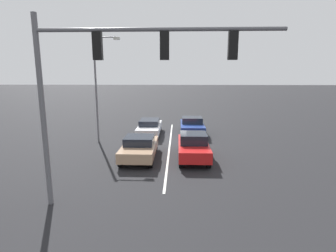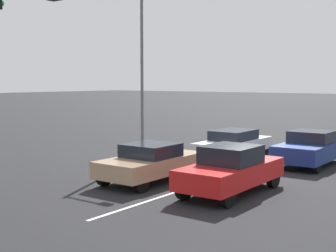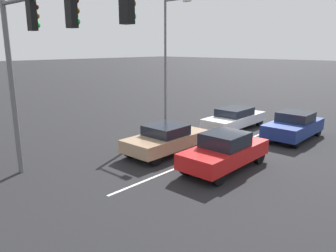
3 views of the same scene
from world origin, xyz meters
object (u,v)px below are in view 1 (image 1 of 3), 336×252
object	(u,v)px
traffic_signal_gantry	(114,70)
car_tan_midlane_front	(140,147)
car_red_leftlane_front	(193,146)
car_silver_midlane_second	(150,127)
car_navy_leftlane_second	(192,126)
street_lamp_right_shoulder	(99,82)

from	to	relation	value
traffic_signal_gantry	car_tan_midlane_front	bearing A→B (deg)	-89.94
car_red_leftlane_front	traffic_signal_gantry	bearing A→B (deg)	61.26
car_tan_midlane_front	car_silver_midlane_second	bearing A→B (deg)	-89.45
car_tan_midlane_front	car_navy_leftlane_second	world-z (taller)	car_navy_leftlane_second
car_red_leftlane_front	street_lamp_right_shoulder	xyz separation A→B (m)	(6.79, -3.92, 3.73)
car_red_leftlane_front	car_navy_leftlane_second	world-z (taller)	car_red_leftlane_front
car_silver_midlane_second	street_lamp_right_shoulder	bearing A→B (deg)	33.99
car_tan_midlane_front	car_silver_midlane_second	world-z (taller)	car_tan_midlane_front
traffic_signal_gantry	car_silver_midlane_second	bearing A→B (deg)	-89.68
car_red_leftlane_front	traffic_signal_gantry	xyz separation A→B (m)	(3.25, 5.93, 4.38)
car_red_leftlane_front	car_tan_midlane_front	distance (m)	3.26
car_tan_midlane_front	car_navy_leftlane_second	distance (m)	7.53
car_navy_leftlane_second	car_tan_midlane_front	bearing A→B (deg)	62.03
car_red_leftlane_front	car_silver_midlane_second	distance (m)	7.08
traffic_signal_gantry	street_lamp_right_shoulder	bearing A→B (deg)	-70.23
car_tan_midlane_front	traffic_signal_gantry	world-z (taller)	traffic_signal_gantry
street_lamp_right_shoulder	car_red_leftlane_front	bearing A→B (deg)	150.04
car_red_leftlane_front	car_navy_leftlane_second	size ratio (longest dim) A/B	1.04
car_tan_midlane_front	street_lamp_right_shoulder	world-z (taller)	street_lamp_right_shoulder
traffic_signal_gantry	street_lamp_right_shoulder	distance (m)	10.48
traffic_signal_gantry	street_lamp_right_shoulder	xyz separation A→B (m)	(3.54, -9.85, -0.65)
traffic_signal_gantry	car_navy_leftlane_second	bearing A→B (deg)	-105.75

